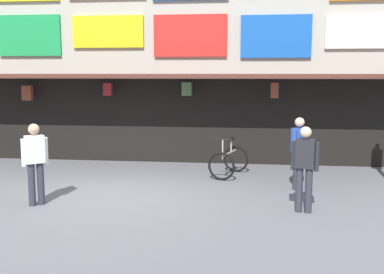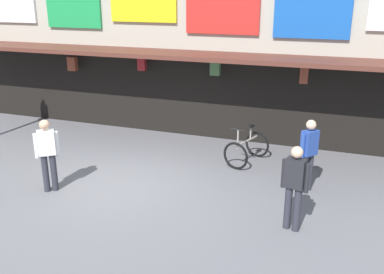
# 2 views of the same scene
# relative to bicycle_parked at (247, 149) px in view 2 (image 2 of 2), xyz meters

# --- Properties ---
(ground_plane) EXTENTS (80.00, 80.00, 0.00)m
(ground_plane) POSITION_rel_bicycle_parked_xyz_m (-2.46, -2.29, -0.39)
(ground_plane) COLOR slate
(shopfront) EXTENTS (18.00, 2.60, 8.00)m
(shopfront) POSITION_rel_bicycle_parked_xyz_m (-2.46, 2.28, 3.57)
(shopfront) COLOR #B2AD9E
(shopfront) RESTS_ON ground
(bicycle_parked) EXTENTS (1.04, 1.32, 1.05)m
(bicycle_parked) POSITION_rel_bicycle_parked_xyz_m (0.00, 0.00, 0.00)
(bicycle_parked) COLOR black
(bicycle_parked) RESTS_ON ground
(pedestrian_in_yellow) EXTENTS (0.43, 0.40, 1.68)m
(pedestrian_in_yellow) POSITION_rel_bicycle_parked_xyz_m (-3.80, -3.16, 0.55)
(pedestrian_in_yellow) COLOR #2D2D38
(pedestrian_in_yellow) RESTS_ON ground
(pedestrian_in_purple) EXTENTS (0.39, 0.45, 1.68)m
(pedestrian_in_purple) POSITION_rel_bicycle_parked_xyz_m (1.66, -1.20, 0.55)
(pedestrian_in_purple) COLOR #2D2D38
(pedestrian_in_purple) RESTS_ON ground
(pedestrian_in_red) EXTENTS (0.52, 0.29, 1.68)m
(pedestrian_in_red) POSITION_rel_bicycle_parked_xyz_m (1.57, -3.01, 0.55)
(pedestrian_in_red) COLOR #2D2D38
(pedestrian_in_red) RESTS_ON ground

